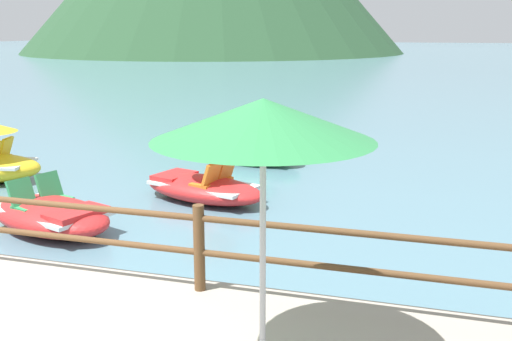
{
  "coord_description": "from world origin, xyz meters",
  "views": [
    {
      "loc": [
        3.96,
        -3.95,
        3.14
      ],
      "look_at": [
        1.31,
        5.0,
        0.9
      ],
      "focal_mm": 41.63,
      "sensor_mm": 36.0,
      "label": 1
    }
  ],
  "objects_px": {
    "beach_umbrella": "(263,124)",
    "pedal_boat_3": "(51,215)",
    "pedal_boat_2": "(204,182)",
    "pedal_boat_0": "(253,151)"
  },
  "relations": [
    {
      "from": "beach_umbrella",
      "to": "pedal_boat_2",
      "type": "distance_m",
      "value": 6.71
    },
    {
      "from": "pedal_boat_0",
      "to": "pedal_boat_3",
      "type": "relative_size",
      "value": 0.99
    },
    {
      "from": "pedal_boat_0",
      "to": "pedal_boat_2",
      "type": "height_order",
      "value": "pedal_boat_2"
    },
    {
      "from": "pedal_boat_2",
      "to": "pedal_boat_3",
      "type": "relative_size",
      "value": 1.04
    },
    {
      "from": "beach_umbrella",
      "to": "pedal_boat_3",
      "type": "xyz_separation_m",
      "value": [
        -4.45,
        3.45,
        -2.17
      ]
    },
    {
      "from": "beach_umbrella",
      "to": "pedal_boat_2",
      "type": "xyz_separation_m",
      "value": [
        -2.78,
        5.74,
        -2.08
      ]
    },
    {
      "from": "beach_umbrella",
      "to": "pedal_boat_3",
      "type": "height_order",
      "value": "beach_umbrella"
    },
    {
      "from": "pedal_boat_3",
      "to": "pedal_boat_2",
      "type": "bearing_deg",
      "value": 53.89
    },
    {
      "from": "pedal_boat_0",
      "to": "beach_umbrella",
      "type": "bearing_deg",
      "value": -72.68
    },
    {
      "from": "pedal_boat_2",
      "to": "pedal_boat_0",
      "type": "bearing_deg",
      "value": 91.21
    }
  ]
}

